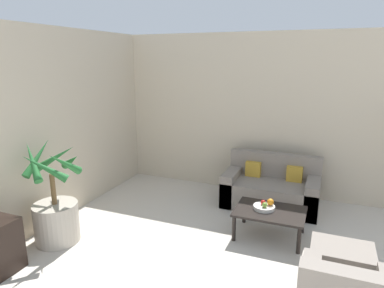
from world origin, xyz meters
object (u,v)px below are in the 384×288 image
Objects in this scene: fruit_bowl at (264,207)px; orange_fruit at (270,202)px; ottoman at (341,265)px; sofa_loveseat at (271,189)px; potted_palm at (56,212)px; coffee_table at (270,214)px; apple_red at (263,202)px; apple_green at (265,205)px.

fruit_bowl is 3.16× the size of orange_fruit.
sofa_loveseat is at bearing 120.74° from ottoman.
potted_palm is 1.49× the size of coffee_table.
apple_red is (-0.10, 0.04, 0.13)m from coffee_table.
apple_green is at bearing 24.24° from potted_palm.
apple_green reaches higher than coffee_table.
apple_red reaches higher than fruit_bowl.
coffee_table is 13.75× the size of apple_red.
coffee_table is 0.17m from apple_red.
apple_green reaches higher than ottoman.
apple_green is (-0.07, -0.04, 0.13)m from coffee_table.
apple_red reaches higher than ottoman.
ottoman is at bearing -59.26° from sofa_loveseat.
sofa_loveseat is 0.97m from orange_fruit.
fruit_bowl is (2.40, 1.14, -0.01)m from potted_palm.
sofa_loveseat is (2.33, 2.13, -0.13)m from potted_palm.
sofa_loveseat is 16.37× the size of orange_fruit.
orange_fruit reaches higher than ottoman.
apple_green is 1.14m from ottoman.
fruit_bowl is at bearing 105.95° from apple_green.
orange_fruit is 0.14× the size of ottoman.
potted_palm reaches higher than sofa_loveseat.
potted_palm is 2.74m from orange_fruit.
potted_palm is 2.66m from fruit_bowl.
fruit_bowl is 4.32× the size of apple_red.
coffee_table is 0.15m from orange_fruit.
apple_green is at bearing -74.05° from fruit_bowl.
apple_red is 0.09m from orange_fruit.
apple_red is at bearing 142.96° from ottoman.
apple_green reaches higher than apple_red.
orange_fruit is (-0.01, 0.06, 0.14)m from coffee_table.
potted_palm is 14.97× the size of orange_fruit.
ottoman is (0.86, -0.74, -0.26)m from orange_fruit.
ottoman is (0.95, -0.72, -0.25)m from apple_red.
sofa_loveseat reaches higher than apple_green.
potted_palm is 3.16m from sofa_loveseat.
potted_palm is 20.48× the size of apple_red.
orange_fruit is (0.06, 0.10, 0.01)m from apple_green.
potted_palm is at bearing -172.31° from ottoman.
sofa_loveseat is 2.34× the size of ottoman.
apple_red is at bearing 113.82° from apple_green.
sofa_loveseat reaches higher than coffee_table.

